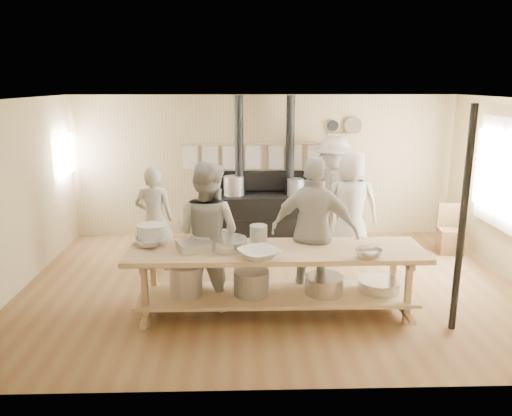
# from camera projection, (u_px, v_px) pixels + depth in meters

# --- Properties ---
(ground) EXTENTS (7.00, 7.00, 0.00)m
(ground) POSITION_uv_depth(u_px,v_px,m) (271.00, 285.00, 7.12)
(ground) COLOR brown
(ground) RESTS_ON ground
(room_shell) EXTENTS (7.00, 7.00, 7.00)m
(room_shell) POSITION_uv_depth(u_px,v_px,m) (272.00, 173.00, 6.73)
(room_shell) COLOR tan
(room_shell) RESTS_ON ground
(window_right) EXTENTS (0.09, 1.50, 1.65)m
(window_right) POSITION_uv_depth(u_px,v_px,m) (501.00, 173.00, 7.44)
(window_right) COLOR beige
(window_right) RESTS_ON ground
(left_opening) EXTENTS (0.00, 0.90, 0.90)m
(left_opening) POSITION_uv_depth(u_px,v_px,m) (65.00, 155.00, 8.57)
(left_opening) COLOR white
(left_opening) RESTS_ON ground
(stove) EXTENTS (1.90, 0.75, 2.60)m
(stove) POSITION_uv_depth(u_px,v_px,m) (264.00, 212.00, 9.05)
(stove) COLOR black
(stove) RESTS_ON ground
(towel_rail) EXTENTS (3.00, 0.04, 0.47)m
(towel_rail) POSITION_uv_depth(u_px,v_px,m) (264.00, 154.00, 9.07)
(towel_rail) COLOR tan
(towel_rail) RESTS_ON ground
(back_wall_shelf) EXTENTS (0.63, 0.14, 0.32)m
(back_wall_shelf) POSITION_uv_depth(u_px,v_px,m) (345.00, 128.00, 9.04)
(back_wall_shelf) COLOR tan
(back_wall_shelf) RESTS_ON ground
(prep_table) EXTENTS (3.60, 0.90, 0.85)m
(prep_table) POSITION_uv_depth(u_px,v_px,m) (275.00, 274.00, 6.12)
(prep_table) COLOR tan
(prep_table) RESTS_ON ground
(support_post) EXTENTS (0.08, 0.08, 2.60)m
(support_post) POSITION_uv_depth(u_px,v_px,m) (463.00, 222.00, 5.56)
(support_post) COLOR black
(support_post) RESTS_ON ground
(cook_far_left) EXTENTS (0.60, 0.41, 1.61)m
(cook_far_left) POSITION_uv_depth(u_px,v_px,m) (154.00, 219.00, 7.55)
(cook_far_left) COLOR #A59E92
(cook_far_left) RESTS_ON ground
(cook_left) EXTENTS (1.13, 1.05, 1.87)m
(cook_left) POSITION_uv_depth(u_px,v_px,m) (207.00, 234.00, 6.36)
(cook_left) COLOR #A59E92
(cook_left) RESTS_ON ground
(cook_center) EXTENTS (0.94, 0.69, 1.78)m
(cook_center) POSITION_uv_depth(u_px,v_px,m) (351.00, 206.00, 7.98)
(cook_center) COLOR #A59E92
(cook_center) RESTS_ON ground
(cook_right) EXTENTS (1.22, 0.80, 1.92)m
(cook_right) POSITION_uv_depth(u_px,v_px,m) (314.00, 232.00, 6.35)
(cook_right) COLOR #A59E92
(cook_right) RESTS_ON ground
(cook_by_window) EXTENTS (1.39, 1.36, 1.91)m
(cook_by_window) POSITION_uv_depth(u_px,v_px,m) (333.00, 191.00, 8.82)
(cook_by_window) COLOR #A59E92
(cook_by_window) RESTS_ON ground
(chair) EXTENTS (0.43, 0.43, 0.82)m
(chair) POSITION_uv_depth(u_px,v_px,m) (450.00, 239.00, 8.44)
(chair) COLOR brown
(chair) RESTS_ON ground
(bowl_white_a) EXTENTS (0.50, 0.50, 0.09)m
(bowl_white_a) POSITION_uv_depth(u_px,v_px,m) (151.00, 241.00, 6.19)
(bowl_white_a) COLOR white
(bowl_white_a) RESTS_ON prep_table
(bowl_steel_a) EXTENTS (0.39, 0.39, 0.09)m
(bowl_steel_a) POSITION_uv_depth(u_px,v_px,m) (149.00, 244.00, 6.10)
(bowl_steel_a) COLOR silver
(bowl_steel_a) RESTS_ON prep_table
(bowl_white_b) EXTENTS (0.62, 0.62, 0.11)m
(bowl_white_b) POSITION_uv_depth(u_px,v_px,m) (259.00, 254.00, 5.70)
(bowl_white_b) COLOR white
(bowl_white_b) RESTS_ON prep_table
(bowl_steel_b) EXTENTS (0.32, 0.32, 0.10)m
(bowl_steel_b) POSITION_uv_depth(u_px,v_px,m) (369.00, 253.00, 5.74)
(bowl_steel_b) COLOR silver
(bowl_steel_b) RESTS_ON prep_table
(roasting_pan) EXTENTS (0.58, 0.49, 0.11)m
(roasting_pan) POSITION_uv_depth(u_px,v_px,m) (199.00, 245.00, 6.01)
(roasting_pan) COLOR #B2B2B7
(roasting_pan) RESTS_ON prep_table
(mixing_bowl_large) EXTENTS (0.59, 0.59, 0.14)m
(mixing_bowl_large) POSITION_uv_depth(u_px,v_px,m) (228.00, 244.00, 6.02)
(mixing_bowl_large) COLOR silver
(mixing_bowl_large) RESTS_ON prep_table
(bucket_galv) EXTENTS (0.29, 0.29, 0.21)m
(bucket_galv) POSITION_uv_depth(u_px,v_px,m) (258.00, 233.00, 6.33)
(bucket_galv) COLOR gray
(bucket_galv) RESTS_ON prep_table
(deep_bowl_enamel) EXTENTS (0.47, 0.47, 0.23)m
(deep_bowl_enamel) POSITION_uv_depth(u_px,v_px,m) (152.00, 233.00, 6.29)
(deep_bowl_enamel) COLOR white
(deep_bowl_enamel) RESTS_ON prep_table
(pitcher) EXTENTS (0.14, 0.14, 0.21)m
(pitcher) POSITION_uv_depth(u_px,v_px,m) (303.00, 233.00, 6.35)
(pitcher) COLOR white
(pitcher) RESTS_ON prep_table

